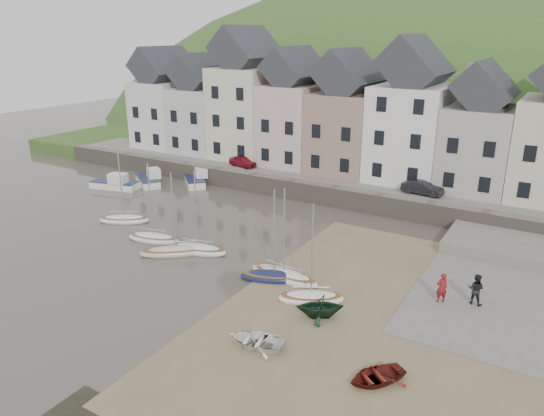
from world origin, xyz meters
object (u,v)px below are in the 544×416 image
Objects in this scene: person_dark at (476,289)px; car_left at (243,161)px; car_right at (422,188)px; rowboat_white at (256,340)px; sailboat_0 at (124,219)px; rowboat_green at (320,306)px; person_red at (442,288)px; rowboat_red at (376,376)px.

person_dark is 30.33m from car_left.
rowboat_white is at bearing -178.46° from car_right.
person_dark is (27.83, 0.67, 0.80)m from sailboat_0.
car_right is at bearing -77.63° from car_left.
sailboat_0 is 21.36m from rowboat_green.
car_right is (19.09, 0.00, 0.03)m from car_left.
person_dark is at bearing -107.12° from car_left.
car_left is (1.45, 15.60, 1.90)m from sailboat_0.
car_left reaches higher than person_dark.
sailboat_0 reaches higher than car_left.
sailboat_0 is 26.10m from person_red.
car_right is (1.38, 24.93, 1.83)m from rowboat_white.
sailboat_0 is at bearing -126.13° from rowboat_white.
person_dark is (8.67, 10.01, 0.70)m from rowboat_white.
rowboat_white is 0.90× the size of car_left.
rowboat_green is 0.79× the size of car_left.
person_red is 29.24m from car_left.
sailboat_0 reaches higher than rowboat_white.
car_right reaches higher than rowboat_white.
person_dark is 16.65m from car_right.
person_red reaches higher than rowboat_green.
car_right is (-7.29, 14.92, 1.13)m from person_dark.
rowboat_red is at bearing 81.12° from person_dark.
rowboat_red is 9.90m from person_dark.
rowboat_white is at bearing -132.23° from car_left.
rowboat_green is 1.41× the size of person_red.
rowboat_red is 34.26m from car_left.
rowboat_green is at bearing 149.33° from rowboat_white.
person_red is at bearing -110.14° from car_left.
rowboat_green reaches higher than rowboat_white.
sailboat_0 is 3.35× the size of person_dark.
person_dark reaches higher than rowboat_white.
car_right is at bearing -108.66° from person_red.
car_right is (-0.18, 20.78, 1.45)m from rowboat_green.
sailboat_0 reaches higher than rowboat_red.
rowboat_red is 25.01m from car_right.
person_dark reaches higher than rowboat_green.
person_red is 0.56× the size of car_left.
car_right is (-4.81, 24.48, 1.85)m from rowboat_red.
rowboat_red is at bearing -19.30° from sailboat_0.
person_red is (0.74, 8.77, 0.69)m from rowboat_red.
rowboat_white is at bearing -139.84° from rowboat_red.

